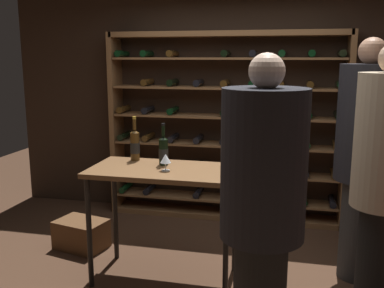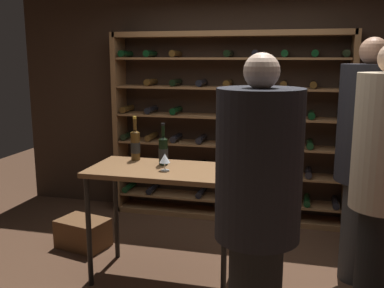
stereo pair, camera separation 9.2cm
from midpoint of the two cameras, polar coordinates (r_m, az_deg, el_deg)
name	(u,v)px [view 2 (the right image)]	position (r m, az deg, el deg)	size (l,w,h in m)	color
ground_plane	(207,279)	(3.96, 2.68, -17.17)	(9.49, 9.49, 0.00)	#472D1E
back_wall	(240,98)	(5.23, 6.70, 5.98)	(5.56, 0.10, 2.82)	#332319
wine_rack	(229,127)	(5.07, 5.39, 2.19)	(2.73, 0.32, 2.17)	brown
tasting_table	(164,181)	(3.66, -2.98, -4.87)	(1.22, 0.64, 0.98)	brown
person_guest_khaki	(384,174)	(3.30, 24.40, -3.59)	(0.44, 0.44, 1.98)	black
person_guest_blue_shirt	(258,201)	(2.65, 9.52, -7.32)	(0.50, 0.50, 1.91)	black
person_bystander_dark_jacket	(366,151)	(3.87, 22.29, -0.90)	(0.48, 0.48, 2.04)	#2D2D2D
wine_crate	(83,233)	(4.62, -13.41, -11.20)	(0.48, 0.34, 0.29)	brown
wine_bottle_green_slim	(163,150)	(3.72, -3.05, -0.82)	(0.08, 0.08, 0.36)	black
wine_bottle_black_capsule	(135,144)	(3.92, -6.70, -0.07)	(0.08, 0.08, 0.39)	#4C3314
wine_glass_stemmed_left	(165,159)	(3.53, -2.81, -1.94)	(0.09, 0.09, 0.14)	silver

